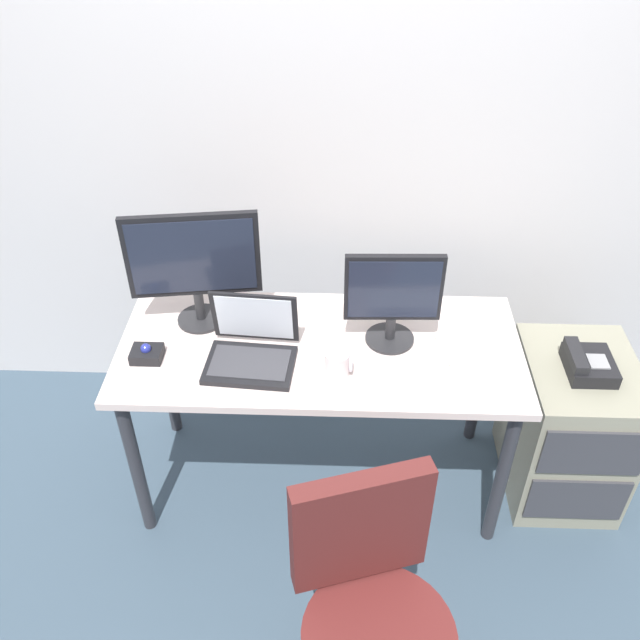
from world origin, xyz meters
name	(u,v)px	position (x,y,z in m)	size (l,w,h in m)	color
ground_plane	(320,477)	(0.00, 0.00, 0.00)	(8.00, 8.00, 0.00)	#394B5B
back_wall	(326,103)	(0.00, 0.68, 1.40)	(6.00, 0.10, 2.80)	silver
desk	(320,364)	(0.00, 0.00, 0.66)	(1.48, 0.65, 0.75)	beige
file_cabinet	(567,427)	(1.00, 0.03, 0.32)	(0.42, 0.53, 0.64)	gray
desk_phone	(588,364)	(0.99, 0.01, 0.68)	(0.17, 0.20, 0.09)	black
office_chair	(371,628)	(0.18, -0.89, 0.42)	(0.52, 0.54, 0.94)	black
monitor_main	(194,262)	(-0.46, 0.13, 1.01)	(0.48, 0.18, 0.46)	#262628
monitor_side	(393,296)	(0.26, 0.04, 0.95)	(0.35, 0.18, 0.37)	#262628
keyboard	(435,383)	(0.40, -0.20, 0.76)	(0.42, 0.15, 0.03)	silver
laptop	(252,347)	(-0.24, -0.08, 0.80)	(0.33, 0.28, 0.24)	black
trackball_mouse	(147,353)	(-0.62, -0.09, 0.77)	(0.11, 0.09, 0.07)	black
coffee_mug	(338,363)	(0.07, -0.15, 0.79)	(0.10, 0.09, 0.09)	silver
paper_notepad	(462,349)	(0.52, -0.01, 0.75)	(0.15, 0.21, 0.01)	white
banana	(381,303)	(0.23, 0.25, 0.77)	(0.19, 0.04, 0.04)	yellow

